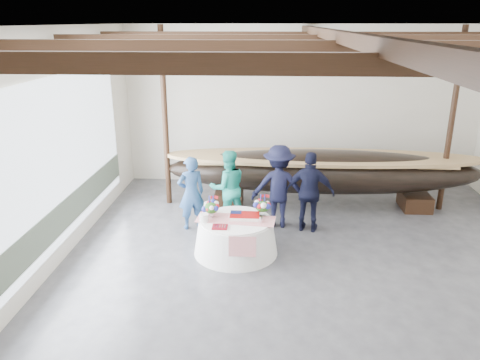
{
  "coord_description": "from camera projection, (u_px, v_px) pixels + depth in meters",
  "views": [
    {
      "loc": [
        -0.91,
        -7.32,
        4.57
      ],
      "look_at": [
        -1.54,
        2.79,
        1.11
      ],
      "focal_mm": 35.0,
      "sensor_mm": 36.0,
      "label": 1
    }
  ],
  "objects": [
    {
      "name": "wall_back",
      "position": [
        301.0,
        107.0,
        13.28
      ],
      "size": [
        10.0,
        0.02,
        4.5
      ],
      "primitive_type": "cube",
      "color": "silver",
      "rests_on": "ground"
    },
    {
      "name": "floor",
      "position": [
        316.0,
        291.0,
        8.34
      ],
      "size": [
        10.0,
        12.0,
        0.01
      ],
      "primitive_type": "cube",
      "color": "#3D3D42",
      "rests_on": "ground"
    },
    {
      "name": "guest_woman_blue",
      "position": [
        191.0,
        193.0,
        10.63
      ],
      "size": [
        0.74,
        0.64,
        1.72
      ],
      "primitive_type": "imported",
      "rotation": [
        0.0,
        0.0,
        3.59
      ],
      "color": "navy",
      "rests_on": "ground"
    },
    {
      "name": "guest_man_left",
      "position": [
        279.0,
        186.0,
        10.72
      ],
      "size": [
        1.26,
        0.73,
        1.95
      ],
      "primitive_type": "imported",
      "rotation": [
        0.0,
        0.0,
        3.13
      ],
      "color": "black",
      "rests_on": "ground"
    },
    {
      "name": "guest_woman_teal",
      "position": [
        228.0,
        188.0,
        10.87
      ],
      "size": [
        1.04,
        0.92,
        1.79
      ],
      "primitive_type": "imported",
      "rotation": [
        0.0,
        0.0,
        3.47
      ],
      "color": "teal",
      "rests_on": "ground"
    },
    {
      "name": "longboat_display",
      "position": [
        323.0,
        171.0,
        11.88
      ],
      "size": [
        7.96,
        1.59,
        1.49
      ],
      "color": "black",
      "rests_on": "ground"
    },
    {
      "name": "tabletop_items",
      "position": [
        235.0,
        210.0,
        9.58
      ],
      "size": [
        1.64,
        0.95,
        0.4
      ],
      "color": "red",
      "rests_on": "banquet_table"
    },
    {
      "name": "wall_left",
      "position": [
        26.0,
        166.0,
        7.91
      ],
      "size": [
        0.02,
        12.0,
        4.5
      ],
      "primitive_type": "cube",
      "color": "silver",
      "rests_on": "ground"
    },
    {
      "name": "banquet_table",
      "position": [
        236.0,
        236.0,
        9.63
      ],
      "size": [
        1.73,
        1.73,
        0.74
      ],
      "color": "white",
      "rests_on": "ground"
    },
    {
      "name": "ceiling",
      "position": [
        332.0,
        26.0,
        6.89
      ],
      "size": [
        10.0,
        12.0,
        0.01
      ],
      "primitive_type": "cube",
      "color": "white",
      "rests_on": "wall_back"
    },
    {
      "name": "pavilion_structure",
      "position": [
        325.0,
        57.0,
        7.73
      ],
      "size": [
        9.8,
        11.76,
        4.5
      ],
      "color": "black",
      "rests_on": "ground"
    },
    {
      "name": "open_bay",
      "position": [
        58.0,
        171.0,
        8.99
      ],
      "size": [
        0.03,
        7.0,
        3.2
      ],
      "color": "silver",
      "rests_on": "ground"
    },
    {
      "name": "guest_man_right",
      "position": [
        310.0,
        192.0,
        10.48
      ],
      "size": [
        1.16,
        0.68,
        1.86
      ],
      "primitive_type": "imported",
      "rotation": [
        0.0,
        0.0,
        2.92
      ],
      "color": "black",
      "rests_on": "ground"
    }
  ]
}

